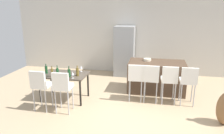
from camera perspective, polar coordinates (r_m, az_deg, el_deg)
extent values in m
plane|color=tan|center=(5.74, 5.60, -10.03)|extent=(10.00, 10.00, 0.00)
cube|color=beige|center=(8.20, 8.06, 8.35)|extent=(10.00, 0.12, 2.90)
cube|color=#4C3828|center=(6.57, 11.83, -2.56)|extent=(1.68, 0.92, 0.92)
cube|color=white|center=(5.79, 6.46, -2.87)|extent=(0.42, 0.42, 0.08)
cube|color=white|center=(5.56, 6.46, -1.28)|extent=(0.40, 0.08, 0.36)
cylinder|color=#B2B2B7|center=(6.06, 4.89, -5.41)|extent=(0.03, 0.03, 0.61)
cylinder|color=#B2B2B7|center=(6.05, 7.93, -5.54)|extent=(0.03, 0.03, 0.61)
cylinder|color=#B2B2B7|center=(5.77, 4.69, -6.56)|extent=(0.03, 0.03, 0.61)
cylinder|color=#B2B2B7|center=(5.76, 7.89, -6.69)|extent=(0.03, 0.03, 0.61)
cube|color=white|center=(5.77, 10.54, -3.10)|extent=(0.41, 0.41, 0.08)
cube|color=white|center=(5.54, 10.58, -1.50)|extent=(0.40, 0.07, 0.36)
cylinder|color=#B2B2B7|center=(6.05, 8.92, -5.62)|extent=(0.03, 0.03, 0.61)
cylinder|color=#B2B2B7|center=(6.04, 11.96, -5.80)|extent=(0.03, 0.03, 0.61)
cylinder|color=#B2B2B7|center=(5.75, 8.70, -6.76)|extent=(0.03, 0.03, 0.61)
cylinder|color=#B2B2B7|center=(5.74, 11.90, -6.96)|extent=(0.03, 0.03, 0.61)
cube|color=white|center=(5.79, 15.10, -3.33)|extent=(0.42, 0.42, 0.08)
cube|color=white|center=(5.56, 15.46, -1.76)|extent=(0.40, 0.08, 0.36)
cylinder|color=#B2B2B7|center=(6.04, 13.17, -5.89)|extent=(0.03, 0.03, 0.61)
cylinder|color=#B2B2B7|center=(6.08, 16.19, -5.96)|extent=(0.03, 0.03, 0.61)
cylinder|color=#B2B2B7|center=(5.74, 13.45, -7.06)|extent=(0.03, 0.03, 0.61)
cylinder|color=#B2B2B7|center=(5.78, 16.62, -7.13)|extent=(0.03, 0.03, 0.61)
cube|color=white|center=(5.84, 19.79, -3.55)|extent=(0.41, 0.41, 0.08)
cube|color=white|center=(5.62, 20.26, -2.00)|extent=(0.40, 0.07, 0.36)
cylinder|color=#B2B2B7|center=(6.08, 17.77, -6.07)|extent=(0.03, 0.03, 0.61)
cylinder|color=#B2B2B7|center=(6.14, 20.74, -6.17)|extent=(0.03, 0.03, 0.61)
cylinder|color=#B2B2B7|center=(5.79, 18.14, -7.24)|extent=(0.03, 0.03, 0.61)
cylinder|color=#B2B2B7|center=(5.85, 21.27, -7.32)|extent=(0.03, 0.03, 0.61)
cube|color=#4C4238|center=(5.92, -12.81, -2.02)|extent=(1.26, 0.77, 0.04)
cylinder|color=black|center=(6.56, -16.03, -3.91)|extent=(0.05, 0.05, 0.70)
cylinder|color=black|center=(6.13, -6.49, -4.75)|extent=(0.05, 0.05, 0.70)
cylinder|color=black|center=(6.03, -18.83, -5.92)|extent=(0.05, 0.05, 0.70)
cylinder|color=black|center=(5.56, -8.53, -7.05)|extent=(0.05, 0.05, 0.70)
cube|color=white|center=(5.50, -18.36, -4.64)|extent=(0.41, 0.41, 0.08)
cube|color=white|center=(5.29, -19.51, -3.01)|extent=(0.40, 0.07, 0.36)
cylinder|color=#B2B2B7|center=(5.83, -18.62, -7.14)|extent=(0.03, 0.03, 0.61)
cylinder|color=#B2B2B7|center=(5.67, -15.83, -7.54)|extent=(0.03, 0.03, 0.61)
cylinder|color=#B2B2B7|center=(5.58, -20.32, -8.33)|extent=(0.03, 0.03, 0.61)
cylinder|color=#B2B2B7|center=(5.42, -17.45, -8.80)|extent=(0.03, 0.03, 0.61)
cube|color=white|center=(5.25, -12.95, -5.19)|extent=(0.42, 0.42, 0.08)
cube|color=white|center=(5.02, -13.81, -3.53)|extent=(0.40, 0.08, 0.36)
cylinder|color=#B2B2B7|center=(5.57, -13.67, -7.81)|extent=(0.03, 0.03, 0.61)
cylinder|color=#B2B2B7|center=(5.46, -10.53, -8.11)|extent=(0.03, 0.03, 0.61)
cylinder|color=#B2B2B7|center=(5.30, -14.98, -9.15)|extent=(0.03, 0.03, 0.61)
cylinder|color=#B2B2B7|center=(5.19, -11.70, -9.51)|extent=(0.03, 0.03, 0.61)
cylinder|color=#194723|center=(6.06, -17.31, -0.72)|extent=(0.07, 0.07, 0.21)
cylinder|color=#194723|center=(6.03, -17.41, 0.50)|extent=(0.02, 0.02, 0.06)
cylinder|color=brown|center=(5.66, -9.31, -1.36)|extent=(0.08, 0.08, 0.21)
cylinder|color=brown|center=(5.62, -9.37, -0.02)|extent=(0.03, 0.03, 0.07)
cylinder|color=#194723|center=(5.68, -14.48, -1.50)|extent=(0.07, 0.07, 0.23)
cylinder|color=#194723|center=(5.63, -14.59, 0.00)|extent=(0.02, 0.02, 0.08)
cylinder|color=brown|center=(5.74, -15.84, -1.51)|extent=(0.07, 0.07, 0.21)
cylinder|color=brown|center=(5.70, -15.95, -0.14)|extent=(0.02, 0.02, 0.07)
cylinder|color=#194723|center=(5.63, -11.48, -1.60)|extent=(0.08, 0.08, 0.20)
cylinder|color=#194723|center=(5.59, -11.56, -0.22)|extent=(0.03, 0.03, 0.08)
cylinder|color=silver|center=(5.96, -15.70, -1.88)|extent=(0.06, 0.06, 0.00)
cylinder|color=silver|center=(5.95, -15.73, -1.50)|extent=(0.01, 0.01, 0.08)
cone|color=silver|center=(5.93, -15.79, -0.71)|extent=(0.07, 0.07, 0.09)
cylinder|color=silver|center=(6.05, -8.30, -1.20)|extent=(0.06, 0.06, 0.00)
cylinder|color=silver|center=(6.03, -8.32, -0.82)|extent=(0.01, 0.01, 0.08)
cone|color=silver|center=(6.01, -8.35, -0.04)|extent=(0.07, 0.07, 0.09)
cylinder|color=silver|center=(5.52, -10.50, -2.96)|extent=(0.06, 0.06, 0.00)
cylinder|color=silver|center=(5.51, -10.52, -2.55)|extent=(0.01, 0.01, 0.08)
cone|color=silver|center=(5.48, -10.56, -1.70)|extent=(0.07, 0.07, 0.09)
cube|color=#939699|center=(7.91, 3.40, 4.31)|extent=(0.72, 0.68, 1.84)
cylinder|color=beige|center=(6.53, 9.50, 1.96)|extent=(0.23, 0.23, 0.07)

